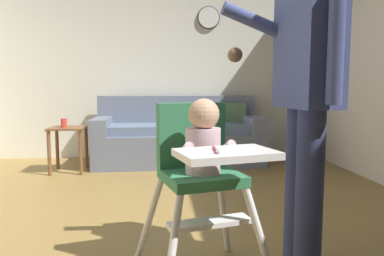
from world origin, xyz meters
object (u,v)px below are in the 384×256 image
at_px(high_chair, 201,157).
at_px(sippy_cup, 64,123).
at_px(wall_clock, 209,18).
at_px(adult_standing, 306,97).
at_px(side_table, 68,139).
at_px(couch, 179,137).

relative_size(high_chair, sippy_cup, 9.31).
xyz_separation_m(sippy_cup, wall_clock, (1.79, 0.88, 1.36)).
height_order(high_chair, adult_standing, adult_standing).
bearing_deg(high_chair, wall_clock, 157.62).
xyz_separation_m(adult_standing, side_table, (-1.78, 2.50, -0.55)).
relative_size(high_chair, adult_standing, 0.57).
relative_size(couch, high_chair, 2.26).
xyz_separation_m(couch, side_table, (-1.30, -0.40, 0.05)).
bearing_deg(adult_standing, wall_clock, -95.91).
bearing_deg(high_chair, side_table, -168.24).
distance_m(couch, adult_standing, 3.01).
bearing_deg(sippy_cup, adult_standing, -54.02).
xyz_separation_m(side_table, wall_clock, (1.75, 0.88, 1.55)).
xyz_separation_m(high_chair, adult_standing, (0.54, 0.06, 0.29)).
height_order(couch, side_table, couch).
relative_size(high_chair, wall_clock, 3.01).
bearing_deg(adult_standing, couch, -87.17).
height_order(adult_standing, side_table, adult_standing).
relative_size(couch, wall_clock, 6.82).
distance_m(high_chair, side_table, 2.86).
xyz_separation_m(high_chair, wall_clock, (0.51, 3.45, 1.29)).
height_order(side_table, wall_clock, wall_clock).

